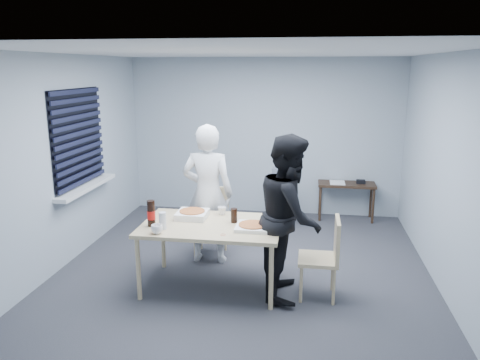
% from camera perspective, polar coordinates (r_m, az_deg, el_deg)
% --- Properties ---
extents(room, '(5.00, 5.00, 5.00)m').
position_cam_1_polar(room, '(6.45, -18.82, 3.99)').
color(room, '#2C2C32').
rests_on(room, ground).
extents(dining_table, '(1.53, 0.97, 0.75)m').
position_cam_1_polar(dining_table, '(5.23, -3.50, -5.99)').
color(dining_table, tan).
rests_on(dining_table, ground).
extents(chair_far, '(0.42, 0.42, 0.89)m').
position_cam_1_polar(chair_far, '(6.25, -3.47, -4.38)').
color(chair_far, tan).
rests_on(chair_far, ground).
extents(chair_right, '(0.42, 0.42, 0.89)m').
position_cam_1_polar(chair_right, '(5.13, 10.49, -8.69)').
color(chair_right, tan).
rests_on(chair_right, ground).
extents(person_white, '(0.65, 0.42, 1.77)m').
position_cam_1_polar(person_white, '(5.88, -3.94, -1.74)').
color(person_white, silver).
rests_on(person_white, ground).
extents(person_black, '(0.47, 0.86, 1.77)m').
position_cam_1_polar(person_black, '(5.04, 6.10, -4.41)').
color(person_black, black).
rests_on(person_black, ground).
extents(side_table, '(0.91, 0.41, 0.61)m').
position_cam_1_polar(side_table, '(7.79, 12.86, -0.94)').
color(side_table, '#382819').
rests_on(side_table, ground).
extents(stool, '(0.40, 0.40, 0.56)m').
position_cam_1_polar(stool, '(7.30, 4.94, -2.27)').
color(stool, black).
rests_on(stool, ground).
extents(backpack, '(0.27, 0.20, 0.38)m').
position_cam_1_polar(backpack, '(7.21, 4.98, -0.06)').
color(backpack, slate).
rests_on(backpack, stool).
extents(pizza_box_a, '(0.34, 0.34, 0.09)m').
position_cam_1_polar(pizza_box_a, '(5.43, -5.84, -4.16)').
color(pizza_box_a, white).
rests_on(pizza_box_a, dining_table).
extents(pizza_box_b, '(0.36, 0.36, 0.05)m').
position_cam_1_polar(pizza_box_b, '(5.05, 1.55, -5.67)').
color(pizza_box_b, white).
rests_on(pizza_box_b, dining_table).
extents(mug_a, '(0.17, 0.17, 0.10)m').
position_cam_1_polar(mug_a, '(4.97, -10.10, -5.92)').
color(mug_a, white).
rests_on(mug_a, dining_table).
extents(mug_b, '(0.10, 0.10, 0.09)m').
position_cam_1_polar(mug_b, '(5.52, -2.22, -3.76)').
color(mug_b, white).
rests_on(mug_b, dining_table).
extents(cola_glass, '(0.09, 0.09, 0.16)m').
position_cam_1_polar(cola_glass, '(5.23, -0.74, -4.35)').
color(cola_glass, black).
rests_on(cola_glass, dining_table).
extents(soda_bottle, '(0.09, 0.09, 0.29)m').
position_cam_1_polar(soda_bottle, '(5.19, -10.77, -4.06)').
color(soda_bottle, black).
rests_on(soda_bottle, dining_table).
extents(plastic_cups, '(0.10, 0.10, 0.19)m').
position_cam_1_polar(plastic_cups, '(5.08, -9.42, -4.92)').
color(plastic_cups, silver).
rests_on(plastic_cups, dining_table).
extents(rubber_band, '(0.07, 0.07, 0.00)m').
position_cam_1_polar(rubber_band, '(4.88, -2.09, -6.69)').
color(rubber_band, red).
rests_on(rubber_band, dining_table).
extents(papers, '(0.31, 0.37, 0.01)m').
position_cam_1_polar(papers, '(7.76, 11.79, -0.30)').
color(papers, white).
rests_on(papers, side_table).
extents(black_box, '(0.14, 0.10, 0.06)m').
position_cam_1_polar(black_box, '(7.79, 14.51, -0.21)').
color(black_box, black).
rests_on(black_box, side_table).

